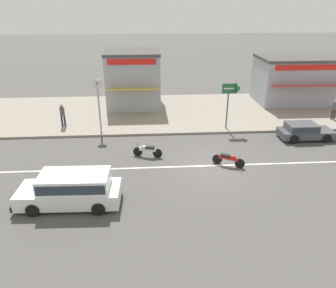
% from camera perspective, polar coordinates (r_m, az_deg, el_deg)
% --- Properties ---
extents(ground_plane, '(160.00, 160.00, 0.00)m').
position_cam_1_polar(ground_plane, '(19.02, 7.89, -3.75)').
color(ground_plane, '#4C4947').
extents(lane_centre_stripe, '(50.40, 0.14, 0.01)m').
position_cam_1_polar(lane_centre_stripe, '(19.02, 7.89, -3.74)').
color(lane_centre_stripe, silver).
rests_on(lane_centre_stripe, ground).
extents(kerb_strip, '(68.00, 10.00, 0.15)m').
position_cam_1_polar(kerb_strip, '(27.91, 4.01, 5.70)').
color(kerb_strip, gray).
rests_on(kerb_strip, ground).
extents(minivan_white_0, '(4.78, 2.06, 1.56)m').
position_cam_1_polar(minivan_white_0, '(15.71, -16.41, -7.39)').
color(minivan_white_0, white).
rests_on(minivan_white_0, ground).
extents(hatchback_dark_grey_2, '(3.70, 1.72, 1.10)m').
position_cam_1_polar(hatchback_dark_grey_2, '(24.08, 22.65, 2.16)').
color(hatchback_dark_grey_2, '#47494F').
rests_on(hatchback_dark_grey_2, ground).
extents(motorcycle_0, '(1.76, 0.70, 0.80)m').
position_cam_1_polar(motorcycle_0, '(19.75, -3.63, -1.10)').
color(motorcycle_0, black).
rests_on(motorcycle_0, ground).
extents(motorcycle_2, '(1.71, 1.03, 0.80)m').
position_cam_1_polar(motorcycle_2, '(18.96, 10.55, -2.60)').
color(motorcycle_2, black).
rests_on(motorcycle_2, ground).
extents(street_clock, '(0.60, 0.22, 3.77)m').
position_cam_1_polar(street_clock, '(22.89, -12.10, 8.55)').
color(street_clock, '#9E9EA3').
rests_on(street_clock, kerb_strip).
extents(arrow_signboard, '(1.31, 0.76, 3.33)m').
position_cam_1_polar(arrow_signboard, '(23.54, 11.73, 9.11)').
color(arrow_signboard, '#4C4C51').
rests_on(arrow_signboard, kerb_strip).
extents(pedestrian_near_clock, '(0.34, 0.34, 1.61)m').
position_cam_1_polar(pedestrian_near_clock, '(28.52, 27.04, 5.64)').
color(pedestrian_near_clock, '#333338').
rests_on(pedestrian_near_clock, kerb_strip).
extents(pedestrian_mid_kerb, '(0.34, 0.34, 1.71)m').
position_cam_1_polar(pedestrian_mid_kerb, '(25.04, -17.91, 5.03)').
color(pedestrian_mid_kerb, '#232838').
rests_on(pedestrian_mid_kerb, kerb_strip).
extents(shopfront_mid_block, '(6.70, 5.17, 4.04)m').
position_cam_1_polar(shopfront_mid_block, '(32.00, 21.20, 10.44)').
color(shopfront_mid_block, '#999EA8').
rests_on(shopfront_mid_block, kerb_strip).
extents(shopfront_far_kios, '(4.56, 5.48, 4.69)m').
position_cam_1_polar(shopfront_far_kios, '(29.02, -6.02, 11.31)').
color(shopfront_far_kios, '#999EA8').
rests_on(shopfront_far_kios, kerb_strip).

